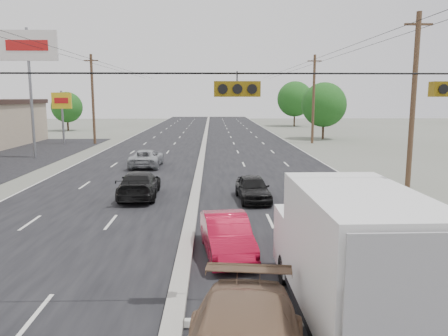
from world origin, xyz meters
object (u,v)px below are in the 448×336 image
at_px(red_sedan, 227,236).
at_px(tree_right_mid, 324,105).
at_px(queue_car_e, 332,190).
at_px(queue_car_b, 318,214).
at_px(pole_sign_billboard, 28,54).
at_px(queue_car_a, 253,188).
at_px(tree_left_far, 67,107).
at_px(pole_sign_far, 62,105).
at_px(oncoming_far, 146,158).
at_px(box_truck, 347,255).
at_px(oncoming_near, 139,184).
at_px(utility_pole_right_b, 413,100).
at_px(utility_pole_right_c, 314,99).
at_px(tree_right_far, 295,99).
at_px(utility_pole_left_c, 93,99).

bearing_deg(red_sedan, tree_right_mid, 64.83).
bearing_deg(queue_car_e, tree_right_mid, 79.18).
xyz_separation_m(red_sedan, queue_car_b, (3.70, 2.47, 0.05)).
relative_size(pole_sign_billboard, queue_car_a, 2.89).
bearing_deg(tree_left_far, queue_car_b, -63.14).
relative_size(pole_sign_far, oncoming_far, 1.25).
bearing_deg(queue_car_b, oncoming_far, 122.04).
xyz_separation_m(queue_car_a, oncoming_far, (-7.10, 11.27, 0.02)).
bearing_deg(box_truck, queue_car_b, 80.43).
xyz_separation_m(queue_car_b, oncoming_near, (-8.04, 6.23, -0.02)).
xyz_separation_m(pole_sign_far, oncoming_near, (13.06, -27.29, -3.71)).
bearing_deg(queue_car_e, tree_left_far, 123.44).
bearing_deg(box_truck, utility_pole_right_b, 60.63).
relative_size(tree_left_far, oncoming_far, 1.28).
relative_size(red_sedan, queue_car_b, 0.94).
distance_m(tree_right_mid, queue_car_b, 39.93).
distance_m(tree_left_far, queue_car_b, 60.06).
distance_m(utility_pole_right_c, oncoming_far, 24.14).
xyz_separation_m(utility_pole_right_b, tree_right_far, (3.50, 55.00, -0.15)).
distance_m(utility_pole_left_c, oncoming_far, 19.43).
xyz_separation_m(utility_pole_right_c, oncoming_far, (-16.60, -16.95, -4.44)).
height_order(pole_sign_far, queue_car_e, pole_sign_far).
xyz_separation_m(tree_right_mid, red_sedan, (-13.60, -40.99, -3.66)).
xyz_separation_m(tree_right_mid, queue_car_e, (-8.00, -33.55, -3.70)).
bearing_deg(utility_pole_right_b, pole_sign_billboard, 154.29).
bearing_deg(queue_car_a, utility_pole_right_c, 67.39).
bearing_deg(utility_pole_right_b, pole_sign_far, 138.74).
height_order(utility_pole_right_b, pole_sign_far, utility_pole_right_b).
relative_size(utility_pole_right_b, queue_car_e, 2.68).
height_order(utility_pole_left_c, utility_pole_right_b, same).
height_order(utility_pole_right_c, queue_car_b, utility_pole_right_c).
distance_m(pole_sign_billboard, queue_car_a, 25.24).
distance_m(utility_pole_right_c, queue_car_e, 29.42).
bearing_deg(queue_car_e, pole_sign_billboard, 145.00).
xyz_separation_m(pole_sign_far, tree_right_mid, (31.00, 5.00, -0.07)).
xyz_separation_m(tree_right_mid, tree_right_far, (1.00, 25.00, 0.62)).
bearing_deg(pole_sign_far, pole_sign_billboard, -82.87).
relative_size(box_truck, queue_car_e, 1.77).
height_order(oncoming_near, oncoming_far, oncoming_near).
distance_m(queue_car_a, queue_car_e, 4.01).
bearing_deg(queue_car_a, tree_right_far, 73.41).
relative_size(utility_pole_left_c, oncoming_far, 2.09).
distance_m(pole_sign_billboard, tree_left_far, 33.27).
relative_size(red_sedan, oncoming_near, 0.85).
bearing_deg(queue_car_a, utility_pole_right_b, 14.73).
bearing_deg(queue_car_a, oncoming_far, 118.21).
distance_m(utility_pole_left_c, queue_car_a, 32.50).
height_order(red_sedan, oncoming_near, oncoming_near).
xyz_separation_m(pole_sign_billboard, tree_right_far, (30.50, 42.00, -3.91)).
xyz_separation_m(utility_pole_left_c, tree_left_far, (-9.50, 20.00, -1.39)).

